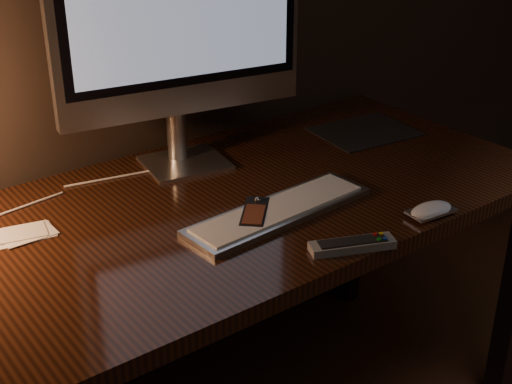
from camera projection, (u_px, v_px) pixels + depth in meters
desk at (210, 237)px, 1.76m from camera, size 1.60×0.75×0.75m
monitor at (179, 14)px, 1.67m from camera, size 0.62×0.21×0.65m
keyboard at (279, 210)px, 1.59m from camera, size 0.47×0.16×0.02m
mousepad at (364, 131)px, 2.05m from camera, size 0.30×0.25×0.00m
mouse at (431, 212)px, 1.58m from camera, size 0.11×0.07×0.02m
media_remote at (255, 214)px, 1.57m from camera, size 0.14×0.14×0.03m
tv_remote at (352, 245)px, 1.45m from camera, size 0.18×0.11×0.02m
papers at (25, 234)px, 1.50m from camera, size 0.13×0.09×0.01m
cable at (67, 196)px, 1.67m from camera, size 0.64×0.05×0.01m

